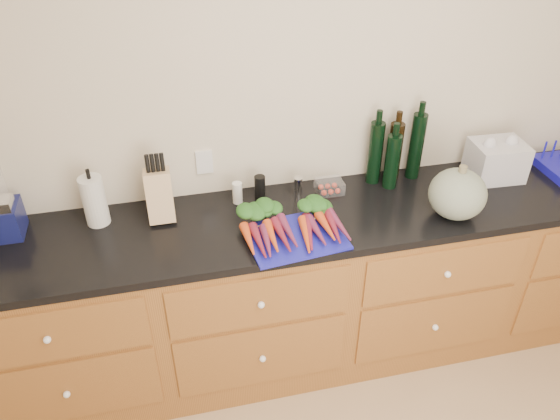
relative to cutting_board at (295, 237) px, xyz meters
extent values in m
cube|color=beige|center=(0.26, 0.48, 0.35)|extent=(4.10, 0.05, 2.60)
cube|color=brown|center=(0.26, 0.16, -0.50)|extent=(3.60, 0.60, 0.90)
cube|color=brown|center=(-1.09, -0.15, -0.23)|extent=(0.82, 0.01, 0.28)
sphere|color=white|center=(-1.09, -0.16, -0.23)|extent=(0.03, 0.03, 0.03)
cube|color=brown|center=(-1.09, -0.15, -0.59)|extent=(0.82, 0.01, 0.38)
sphere|color=white|center=(-1.09, -0.16, -0.59)|extent=(0.03, 0.03, 0.03)
cube|color=brown|center=(-0.19, -0.15, -0.23)|extent=(0.82, 0.01, 0.28)
sphere|color=white|center=(-0.19, -0.16, -0.23)|extent=(0.03, 0.03, 0.03)
cube|color=brown|center=(-0.19, -0.15, -0.59)|extent=(0.82, 0.01, 0.38)
sphere|color=white|center=(-0.19, -0.16, -0.59)|extent=(0.03, 0.03, 0.03)
cube|color=brown|center=(0.71, -0.15, -0.23)|extent=(0.82, 0.01, 0.28)
sphere|color=white|center=(0.71, -0.16, -0.23)|extent=(0.03, 0.03, 0.03)
cube|color=brown|center=(0.71, -0.15, -0.59)|extent=(0.82, 0.01, 0.38)
sphere|color=white|center=(0.71, -0.16, -0.59)|extent=(0.03, 0.03, 0.03)
cube|color=black|center=(0.26, 0.16, -0.03)|extent=(3.64, 0.62, 0.04)
cube|color=#1A1BA7|center=(0.00, 0.00, 0.00)|extent=(0.46, 0.37, 0.01)
cone|color=#E84D1B|center=(-0.21, -0.02, 0.03)|extent=(0.05, 0.22, 0.05)
cone|color=maroon|center=(-0.17, -0.02, 0.03)|extent=(0.05, 0.22, 0.05)
cone|color=#742447|center=(-0.14, -0.02, 0.03)|extent=(0.05, 0.22, 0.05)
cone|color=#E84D1B|center=(-0.10, -0.02, 0.03)|extent=(0.05, 0.22, 0.05)
cone|color=maroon|center=(-0.07, -0.02, 0.03)|extent=(0.05, 0.22, 0.05)
cone|color=#742447|center=(-0.03, -0.02, 0.03)|extent=(0.05, 0.22, 0.05)
ellipsoid|color=#24521B|center=(-0.12, 0.14, 0.04)|extent=(0.22, 0.13, 0.07)
cone|color=#E84D1B|center=(0.03, -0.02, 0.03)|extent=(0.05, 0.22, 0.05)
cone|color=maroon|center=(0.07, -0.02, 0.03)|extent=(0.05, 0.22, 0.05)
cone|color=#742447|center=(0.10, -0.02, 0.03)|extent=(0.05, 0.22, 0.05)
cone|color=#E84D1B|center=(0.14, -0.02, 0.03)|extent=(0.05, 0.22, 0.05)
cone|color=maroon|center=(0.17, -0.02, 0.03)|extent=(0.05, 0.22, 0.05)
cone|color=#742447|center=(0.21, -0.02, 0.03)|extent=(0.05, 0.22, 0.05)
ellipsoid|color=#24521B|center=(0.12, 0.14, 0.04)|extent=(0.22, 0.13, 0.07)
ellipsoid|color=#616D5B|center=(0.78, 0.00, 0.11)|extent=(0.27, 0.27, 0.24)
cube|color=#10144B|center=(-1.27, 0.32, 0.07)|extent=(0.16, 0.16, 0.15)
cylinder|color=silver|center=(-0.86, 0.32, 0.11)|extent=(0.11, 0.11, 0.24)
cube|color=tan|center=(-0.57, 0.30, 0.11)|extent=(0.12, 0.12, 0.24)
cylinder|color=white|center=(-0.20, 0.34, 0.05)|extent=(0.05, 0.05, 0.11)
cylinder|color=black|center=(-0.09, 0.34, 0.06)|extent=(0.05, 0.05, 0.13)
cylinder|color=silver|center=(0.10, 0.34, 0.04)|extent=(0.04, 0.04, 0.10)
cube|color=white|center=(0.26, 0.33, 0.03)|extent=(0.13, 0.11, 0.06)
cylinder|color=black|center=(0.51, 0.38, 0.16)|extent=(0.07, 0.07, 0.33)
cylinder|color=black|center=(0.62, 0.39, 0.15)|extent=(0.07, 0.07, 0.31)
cylinder|color=black|center=(0.73, 0.38, 0.17)|extent=(0.07, 0.07, 0.35)
cylinder|color=black|center=(0.58, 0.31, 0.14)|extent=(0.07, 0.07, 0.29)
camera|label=1|loc=(-0.50, -1.87, 1.50)|focal=35.00mm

